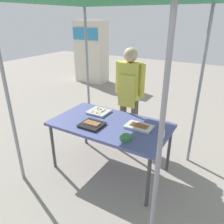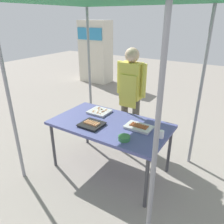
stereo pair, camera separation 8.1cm
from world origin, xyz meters
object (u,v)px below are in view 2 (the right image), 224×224
(tray_grilled_sausages, at_px, (139,127))
(neighbor_stall_left, at_px, (96,52))
(drink_cup_near_edge, at_px, (161,135))
(tray_meat_skewers, at_px, (99,112))
(vendor_woman, at_px, (131,90))
(stall_table, at_px, (110,127))
(condiment_bowl, at_px, (124,138))
(tray_pork_links, at_px, (92,124))

(tray_grilled_sausages, relative_size, neighbor_stall_left, 0.18)
(tray_grilled_sausages, distance_m, neighbor_stall_left, 5.09)
(drink_cup_near_edge, bearing_deg, tray_meat_skewers, 168.20)
(tray_meat_skewers, distance_m, vendor_woman, 0.67)
(drink_cup_near_edge, bearing_deg, stall_table, 179.65)
(tray_grilled_sausages, xyz_separation_m, condiment_bowl, (-0.02, -0.36, 0.01))
(condiment_bowl, height_order, vendor_woman, vendor_woman)
(tray_grilled_sausages, bearing_deg, vendor_woman, 124.88)
(drink_cup_near_edge, relative_size, vendor_woman, 0.06)
(stall_table, relative_size, tray_pork_links, 5.32)
(stall_table, distance_m, drink_cup_near_edge, 0.74)
(tray_grilled_sausages, relative_size, tray_meat_skewers, 1.15)
(vendor_woman, bearing_deg, condiment_bowl, 114.50)
(drink_cup_near_edge, bearing_deg, vendor_woman, 135.99)
(tray_pork_links, relative_size, vendor_woman, 0.18)
(stall_table, bearing_deg, vendor_woman, 98.49)
(tray_grilled_sausages, height_order, tray_pork_links, tray_pork_links)
(tray_meat_skewers, bearing_deg, vendor_woman, 70.90)
(tray_pork_links, distance_m, neighbor_stall_left, 4.94)
(stall_table, height_order, condiment_bowl, condiment_bowl)
(tray_grilled_sausages, height_order, vendor_woman, vendor_woman)
(vendor_woman, distance_m, neighbor_stall_left, 4.19)
(tray_meat_skewers, distance_m, tray_pork_links, 0.44)
(condiment_bowl, bearing_deg, drink_cup_near_edge, 38.09)
(stall_table, relative_size, tray_grilled_sausages, 4.52)
(stall_table, xyz_separation_m, neighbor_stall_left, (-3.05, 3.82, 0.30))
(tray_grilled_sausages, distance_m, drink_cup_near_edge, 0.35)
(tray_pork_links, height_order, condiment_bowl, same)
(tray_pork_links, xyz_separation_m, vendor_woman, (0.05, 1.01, 0.22))
(stall_table, height_order, tray_meat_skewers, tray_meat_skewers)
(condiment_bowl, xyz_separation_m, neighbor_stall_left, (-3.42, 4.10, 0.23))
(stall_table, bearing_deg, tray_pork_links, -131.52)
(stall_table, height_order, drink_cup_near_edge, drink_cup_near_edge)
(stall_table, height_order, tray_grilled_sausages, tray_grilled_sausages)
(tray_pork_links, relative_size, neighbor_stall_left, 0.15)
(tray_meat_skewers, xyz_separation_m, tray_pork_links, (0.16, -0.41, 0.00))
(tray_meat_skewers, bearing_deg, stall_table, -33.28)
(tray_meat_skewers, bearing_deg, tray_pork_links, -68.30)
(stall_table, distance_m, tray_meat_skewers, 0.40)
(drink_cup_near_edge, distance_m, vendor_woman, 1.20)
(vendor_woman, height_order, neighbor_stall_left, neighbor_stall_left)
(tray_pork_links, bearing_deg, vendor_woman, 87.37)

